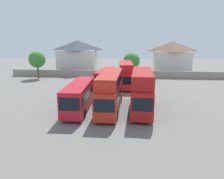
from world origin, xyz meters
The scene contains 11 objects.
ground centered at (0.00, 18.00, 0.00)m, with size 140.00×140.00×0.00m, color slate.
depot_boundary_wall centered at (0.00, 25.18, 0.90)m, with size 56.00×0.50×1.80m, color gray.
bus_1 centered at (-3.96, -0.25, 1.99)m, with size 3.03×11.28×3.48m.
bus_2 centered at (0.08, -0.04, 2.73)m, with size 2.67×11.67×4.83m.
bus_3 centered at (4.14, -0.08, 2.89)m, with size 2.85×10.63×5.15m.
bus_4 centered at (-2.50, 15.20, 1.88)m, with size 3.06×10.70×3.29m.
bus_5 centered at (1.61, 15.04, 2.70)m, with size 3.21×11.64×4.78m.
house_terrace_left centered at (-12.55, 32.65, 4.69)m, with size 10.87×8.28×9.19m.
house_terrace_centre centered at (13.71, 32.57, 4.60)m, with size 9.97×6.71×9.00m.
tree_left_of_lot centered at (-19.90, 22.18, 4.63)m, with size 3.94×3.94×6.63m.
tree_behind_wall centered at (2.69, 27.68, 3.97)m, with size 4.21×4.21×6.10m.
Camera 1 is at (2.78, -26.34, 8.65)m, focal length 33.50 mm.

